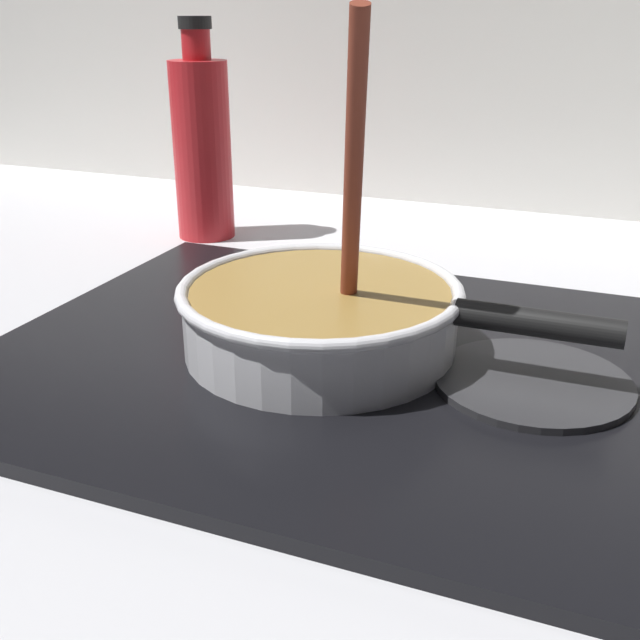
# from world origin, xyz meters

# --- Properties ---
(ground) EXTENTS (2.40, 1.60, 0.04)m
(ground) POSITION_xyz_m (0.00, 0.00, -0.02)
(ground) COLOR #B7B7BC
(backsplash_wall) EXTENTS (2.40, 0.02, 0.55)m
(backsplash_wall) POSITION_xyz_m (0.00, 0.79, 0.28)
(backsplash_wall) COLOR silver
(backsplash_wall) RESTS_ON ground
(hob_plate) EXTENTS (0.56, 0.48, 0.01)m
(hob_plate) POSITION_xyz_m (0.03, 0.17, 0.01)
(hob_plate) COLOR black
(hob_plate) RESTS_ON ground
(burner_ring) EXTENTS (0.19, 0.19, 0.01)m
(burner_ring) POSITION_xyz_m (0.03, 0.17, 0.02)
(burner_ring) COLOR #592D0C
(burner_ring) RESTS_ON hob_plate
(spare_burner) EXTENTS (0.15, 0.15, 0.01)m
(spare_burner) POSITION_xyz_m (0.21, 0.17, 0.01)
(spare_burner) COLOR #262628
(spare_burner) RESTS_ON hob_plate
(cooking_pan) EXTENTS (0.36, 0.24, 0.28)m
(cooking_pan) POSITION_xyz_m (0.04, 0.17, 0.05)
(cooking_pan) COLOR silver
(cooking_pan) RESTS_ON hob_plate
(oil_bottle) EXTENTS (0.08, 0.08, 0.28)m
(oil_bottle) POSITION_xyz_m (-0.26, 0.49, 0.12)
(oil_bottle) COLOR red
(oil_bottle) RESTS_ON ground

